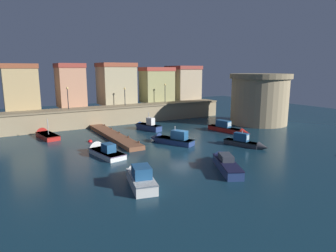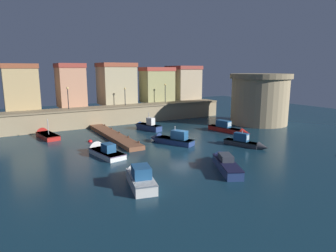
{
  "view_description": "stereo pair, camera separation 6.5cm",
  "coord_description": "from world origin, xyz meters",
  "px_view_note": "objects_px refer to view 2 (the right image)",
  "views": [
    {
      "loc": [
        -18.13,
        -27.84,
        8.95
      ],
      "look_at": [
        0.0,
        2.97,
        1.98
      ],
      "focal_mm": 31.28,
      "sensor_mm": 36.0,
      "label": 1
    },
    {
      "loc": [
        -18.08,
        -27.87,
        8.95
      ],
      "look_at": [
        0.0,
        2.97,
        1.98
      ],
      "focal_mm": 31.28,
      "sensor_mm": 36.0,
      "label": 2
    }
  ],
  "objects_px": {
    "fortress_tower": "(260,99)",
    "quay_lamp_2": "(165,90)",
    "moored_boat_6": "(229,129)",
    "quay_lamp_0": "(68,94)",
    "moored_boat_1": "(246,143)",
    "moored_boat_5": "(146,126)",
    "quay_lamp_1": "(125,93)",
    "mooring_buoy_1": "(119,139)",
    "moored_boat_8": "(170,139)",
    "mooring_buoy_0": "(90,142)",
    "moored_boat_2": "(102,151)",
    "moored_boat_3": "(45,135)",
    "moored_boat_7": "(225,162)",
    "moored_boat_0": "(139,176)"
  },
  "relations": [
    {
      "from": "moored_boat_6",
      "to": "moored_boat_8",
      "type": "xyz_separation_m",
      "value": [
        -10.55,
        -1.09,
        0.01
      ]
    },
    {
      "from": "quay_lamp_0",
      "to": "mooring_buoy_1",
      "type": "height_order",
      "value": "quay_lamp_0"
    },
    {
      "from": "moored_boat_0",
      "to": "moored_boat_5",
      "type": "relative_size",
      "value": 1.04
    },
    {
      "from": "moored_boat_3",
      "to": "moored_boat_8",
      "type": "bearing_deg",
      "value": -142.14
    },
    {
      "from": "moored_boat_2",
      "to": "moored_boat_5",
      "type": "bearing_deg",
      "value": -57.11
    },
    {
      "from": "moored_boat_3",
      "to": "moored_boat_6",
      "type": "bearing_deg",
      "value": -124.25
    },
    {
      "from": "fortress_tower",
      "to": "mooring_buoy_1",
      "type": "bearing_deg",
      "value": 177.19
    },
    {
      "from": "quay_lamp_1",
      "to": "moored_boat_3",
      "type": "bearing_deg",
      "value": -161.62
    },
    {
      "from": "moored_boat_6",
      "to": "moored_boat_1",
      "type": "bearing_deg",
      "value": -38.64
    },
    {
      "from": "quay_lamp_0",
      "to": "moored_boat_6",
      "type": "xyz_separation_m",
      "value": [
        19.12,
        -14.71,
        -4.66
      ]
    },
    {
      "from": "moored_boat_5",
      "to": "moored_boat_7",
      "type": "xyz_separation_m",
      "value": [
        -1.51,
        -19.28,
        -0.04
      ]
    },
    {
      "from": "quay_lamp_0",
      "to": "mooring_buoy_1",
      "type": "distance_m",
      "value": 12.53
    },
    {
      "from": "moored_boat_3",
      "to": "mooring_buoy_0",
      "type": "bearing_deg",
      "value": -152.71
    },
    {
      "from": "moored_boat_6",
      "to": "quay_lamp_0",
      "type": "bearing_deg",
      "value": -138.85
    },
    {
      "from": "moored_boat_8",
      "to": "mooring_buoy_1",
      "type": "relative_size",
      "value": 11.17
    },
    {
      "from": "fortress_tower",
      "to": "moored_boat_2",
      "type": "height_order",
      "value": "fortress_tower"
    },
    {
      "from": "quay_lamp_1",
      "to": "mooring_buoy_0",
      "type": "relative_size",
      "value": 5.22
    },
    {
      "from": "fortress_tower",
      "to": "mooring_buoy_0",
      "type": "xyz_separation_m",
      "value": [
        -27.8,
        1.74,
        -4.17
      ]
    },
    {
      "from": "moored_boat_1",
      "to": "moored_boat_6",
      "type": "height_order",
      "value": "moored_boat_1"
    },
    {
      "from": "quay_lamp_2",
      "to": "moored_boat_0",
      "type": "xyz_separation_m",
      "value": [
        -17.1,
        -25.64,
        -4.65
      ]
    },
    {
      "from": "quay_lamp_2",
      "to": "moored_boat_6",
      "type": "bearing_deg",
      "value": -81.66
    },
    {
      "from": "quay_lamp_2",
      "to": "mooring_buoy_0",
      "type": "height_order",
      "value": "quay_lamp_2"
    },
    {
      "from": "fortress_tower",
      "to": "moored_boat_8",
      "type": "xyz_separation_m",
      "value": [
        -19.48,
        -3.87,
        -3.64
      ]
    },
    {
      "from": "quay_lamp_1",
      "to": "moored_boat_2",
      "type": "bearing_deg",
      "value": -120.01
    },
    {
      "from": "quay_lamp_1",
      "to": "mooring_buoy_1",
      "type": "relative_size",
      "value": 5.47
    },
    {
      "from": "moored_boat_3",
      "to": "moored_boat_5",
      "type": "bearing_deg",
      "value": -110.45
    },
    {
      "from": "moored_boat_1",
      "to": "moored_boat_5",
      "type": "height_order",
      "value": "moored_boat_5"
    },
    {
      "from": "quay_lamp_1",
      "to": "moored_boat_2",
      "type": "distance_m",
      "value": 19.23
    },
    {
      "from": "fortress_tower",
      "to": "quay_lamp_0",
      "type": "height_order",
      "value": "fortress_tower"
    },
    {
      "from": "moored_boat_2",
      "to": "quay_lamp_1",
      "type": "bearing_deg",
      "value": -40.3
    },
    {
      "from": "mooring_buoy_0",
      "to": "mooring_buoy_1",
      "type": "height_order",
      "value": "mooring_buoy_0"
    },
    {
      "from": "quay_lamp_0",
      "to": "mooring_buoy_1",
      "type": "relative_size",
      "value": 6.11
    },
    {
      "from": "moored_boat_2",
      "to": "moored_boat_7",
      "type": "xyz_separation_m",
      "value": [
        8.36,
        -10.02,
        0.14
      ]
    },
    {
      "from": "quay_lamp_2",
      "to": "mooring_buoy_1",
      "type": "bearing_deg",
      "value": -140.7
    },
    {
      "from": "quay_lamp_0",
      "to": "quay_lamp_2",
      "type": "relative_size",
      "value": 0.97
    },
    {
      "from": "mooring_buoy_0",
      "to": "mooring_buoy_1",
      "type": "relative_size",
      "value": 1.05
    },
    {
      "from": "moored_boat_0",
      "to": "moored_boat_3",
      "type": "relative_size",
      "value": 0.97
    },
    {
      "from": "quay_lamp_1",
      "to": "moored_boat_5",
      "type": "bearing_deg",
      "value": -85.6
    },
    {
      "from": "quay_lamp_2",
      "to": "moored_boat_5",
      "type": "bearing_deg",
      "value": -136.28
    },
    {
      "from": "quay_lamp_1",
      "to": "moored_boat_8",
      "type": "xyz_separation_m",
      "value": [
        -0.64,
        -15.8,
        -4.45
      ]
    },
    {
      "from": "moored_boat_5",
      "to": "moored_boat_7",
      "type": "bearing_deg",
      "value": 159.04
    },
    {
      "from": "moored_boat_7",
      "to": "moored_boat_8",
      "type": "distance_m",
      "value": 10.38
    },
    {
      "from": "moored_boat_7",
      "to": "moored_boat_3",
      "type": "bearing_deg",
      "value": 55.89
    },
    {
      "from": "quay_lamp_0",
      "to": "moored_boat_3",
      "type": "relative_size",
      "value": 0.57
    },
    {
      "from": "moored_boat_6",
      "to": "fortress_tower",
      "type": "bearing_deg",
      "value": 96.0
    },
    {
      "from": "moored_boat_0",
      "to": "moored_boat_8",
      "type": "bearing_deg",
      "value": -27.94
    },
    {
      "from": "moored_boat_2",
      "to": "moored_boat_8",
      "type": "xyz_separation_m",
      "value": [
        8.69,
        0.36,
        0.16
      ]
    },
    {
      "from": "moored_boat_7",
      "to": "quay_lamp_1",
      "type": "bearing_deg",
      "value": 23.98
    },
    {
      "from": "fortress_tower",
      "to": "quay_lamp_2",
      "type": "height_order",
      "value": "fortress_tower"
    },
    {
      "from": "fortress_tower",
      "to": "moored_boat_0",
      "type": "relative_size",
      "value": 1.72
    }
  ]
}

